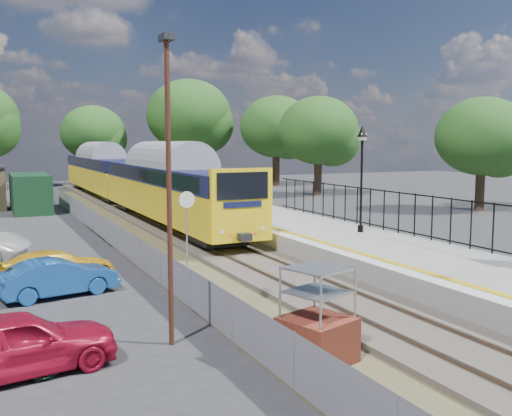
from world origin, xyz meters
TOP-DOWN VIEW (x-y plane):
  - ground at (0.00, 0.00)m, footprint 120.00×120.00m
  - track_bed at (-0.47, 9.67)m, footprint 5.90×80.00m
  - platform at (4.20, 8.00)m, footprint 5.00×70.00m
  - platform_edge at (2.14, 8.00)m, footprint 0.90×70.00m
  - victorian_lamp_north at (5.30, 6.00)m, footprint 0.44×0.44m
  - palisade_fence at (6.55, 2.24)m, footprint 0.12×26.00m
  - wire_fence at (-4.20, 12.00)m, footprint 0.06×52.00m
  - tree_line at (1.40, 42.00)m, footprint 56.80×43.80m
  - train at (0.00, 27.18)m, footprint 2.82×40.83m
  - brick_plinth at (-3.06, -3.97)m, footprint 1.68×1.68m
  - speed_sign at (-2.75, 5.57)m, footprint 0.61×0.11m
  - carpark_lamp at (-5.53, -1.45)m, footprint 0.25×0.50m
  - car_red at (-8.92, -1.82)m, footprint 4.19×2.21m
  - car_blue at (-7.42, 4.22)m, footprint 3.77×1.93m
  - car_yellow at (-7.35, 5.63)m, footprint 4.46×3.10m

SIDE VIEW (x-z plane):
  - ground at x=0.00m, z-range 0.00..0.00m
  - track_bed at x=-0.47m, z-range -0.05..0.24m
  - platform at x=4.20m, z-range 0.00..0.90m
  - car_blue at x=-7.42m, z-range 0.00..1.18m
  - car_yellow at x=-7.35m, z-range 0.00..1.20m
  - wire_fence at x=-4.20m, z-range 0.00..1.20m
  - car_red at x=-8.92m, z-range 0.00..1.36m
  - platform_edge at x=2.14m, z-range 0.90..0.91m
  - brick_plinth at x=-3.06m, z-range -0.04..2.12m
  - palisade_fence at x=6.55m, z-range 0.84..2.84m
  - speed_sign at x=-2.75m, z-range 0.57..3.58m
  - train at x=0.00m, z-range 0.59..4.09m
  - carpark_lamp at x=-5.53m, z-range 0.49..7.67m
  - victorian_lamp_north at x=5.30m, z-range 2.00..6.60m
  - tree_line at x=1.40m, z-range 0.67..12.55m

